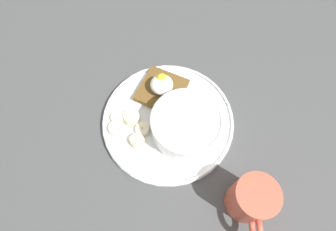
% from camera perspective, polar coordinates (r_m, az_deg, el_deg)
% --- Properties ---
extents(ground_plane, '(1.20, 1.20, 0.02)m').
position_cam_1_polar(ground_plane, '(0.58, 0.00, -1.72)').
color(ground_plane, '#444547').
rests_on(ground_plane, ground).
extents(plate, '(0.28, 0.28, 0.02)m').
position_cam_1_polar(plate, '(0.57, 0.00, -0.97)').
color(plate, white).
rests_on(plate, ground_plane).
extents(oatmeal_bowl, '(0.14, 0.14, 0.05)m').
position_cam_1_polar(oatmeal_bowl, '(0.53, 3.88, -1.96)').
color(oatmeal_bowl, white).
rests_on(oatmeal_bowl, plate).
extents(toast_slice, '(0.13, 0.13, 0.02)m').
position_cam_1_polar(toast_slice, '(0.59, -1.33, 5.49)').
color(toast_slice, brown).
rests_on(toast_slice, plate).
extents(poached_egg, '(0.05, 0.07, 0.04)m').
position_cam_1_polar(poached_egg, '(0.57, -1.39, 6.94)').
color(poached_egg, white).
rests_on(poached_egg, toast_slice).
extents(banana_slice_front, '(0.05, 0.05, 0.02)m').
position_cam_1_polar(banana_slice_front, '(0.56, -7.94, -0.49)').
color(banana_slice_front, beige).
rests_on(banana_slice_front, plate).
extents(banana_slice_left, '(0.04, 0.04, 0.01)m').
position_cam_1_polar(banana_slice_left, '(0.55, -5.56, -2.97)').
color(banana_slice_left, '#FCE5BF').
rests_on(banana_slice_left, plate).
extents(banana_slice_back, '(0.04, 0.04, 0.01)m').
position_cam_1_polar(banana_slice_back, '(0.57, -10.73, -0.29)').
color(banana_slice_back, '#F8EEC6').
rests_on(banana_slice_back, plate).
extents(banana_slice_right, '(0.04, 0.04, 0.01)m').
position_cam_1_polar(banana_slice_right, '(0.56, -11.03, -2.73)').
color(banana_slice_right, '#EDEEC1').
rests_on(banana_slice_right, plate).
extents(banana_slice_inner, '(0.04, 0.04, 0.02)m').
position_cam_1_polar(banana_slice_inner, '(0.54, -6.73, -5.45)').
color(banana_slice_inner, beige).
rests_on(banana_slice_inner, plate).
extents(coffee_mug, '(0.08, 0.11, 0.09)m').
position_cam_1_polar(coffee_mug, '(0.50, 17.68, -17.12)').
color(coffee_mug, '#D95440').
rests_on(coffee_mug, ground_plane).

